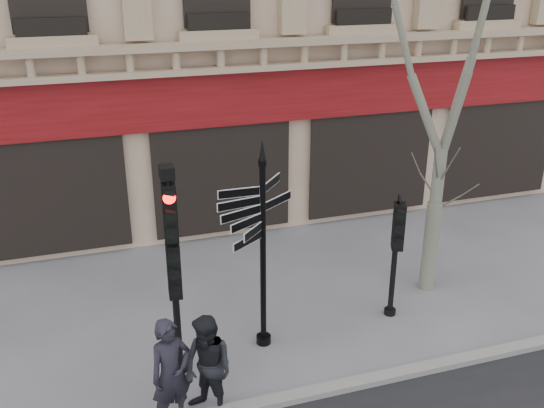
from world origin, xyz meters
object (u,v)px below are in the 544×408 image
Objects in this scene: fingerpost at (263,213)px; plane_tree at (455,32)px; traffic_signal_main at (172,248)px; pedestrian_a at (171,374)px; traffic_signal_secondary at (396,238)px; pedestrian_b at (208,368)px.

plane_tree is (3.96, 0.85, 2.74)m from fingerpost.
pedestrian_a is at bearing -98.92° from traffic_signal_main.
traffic_signal_main is 4.41m from traffic_signal_secondary.
pedestrian_a is 0.57m from pedestrian_b.
pedestrian_b is at bearing -155.66° from plane_tree.
plane_tree is (1.25, 0.69, 3.70)m from traffic_signal_secondary.
traffic_signal_main is 2.15× the size of pedestrian_b.
pedestrian_a reaches higher than pedestrian_b.
plane_tree is at bearing -11.87° from fingerpost.
traffic_signal_secondary is at bearing -151.01° from plane_tree.
plane_tree reaches higher than pedestrian_b.
plane_tree reaches higher than pedestrian_a.
traffic_signal_main is at bearing 56.52° from pedestrian_a.
plane_tree reaches higher than fingerpost.
traffic_signal_main reaches higher than traffic_signal_secondary.
traffic_signal_secondary is (4.33, 0.49, -0.69)m from traffic_signal_main.
fingerpost is 3.01m from pedestrian_a.
pedestrian_b is (0.26, -1.22, -1.50)m from traffic_signal_main.
traffic_signal_secondary is 1.33× the size of pedestrian_a.
fingerpost is 2.25× the size of pedestrian_b.
fingerpost is 1.67m from traffic_signal_main.
pedestrian_b is at bearing -72.85° from traffic_signal_main.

